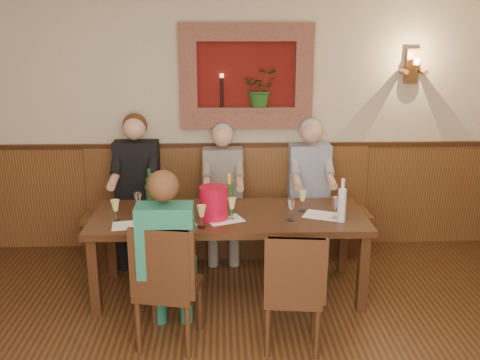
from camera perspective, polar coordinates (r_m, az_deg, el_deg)
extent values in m
cube|color=#C1B192|center=(5.66, -1.41, 6.48)|extent=(6.00, 0.04, 2.80)
cube|color=#502C16|center=(5.84, -1.35, -1.80)|extent=(6.00, 0.04, 1.10)
cube|color=#381E0F|center=(5.69, -1.39, 3.72)|extent=(6.02, 0.06, 0.05)
cube|color=#60110D|center=(5.59, 0.65, 11.02)|extent=(1.00, 0.02, 0.70)
cube|color=#8F5348|center=(5.53, 0.68, 15.53)|extent=(1.36, 0.12, 0.18)
cube|color=#8F5348|center=(5.60, 0.65, 6.49)|extent=(1.36, 0.12, 0.18)
cube|color=#8F5348|center=(5.55, -5.54, 10.91)|extent=(0.18, 0.12, 0.70)
cube|color=#8F5348|center=(5.61, 6.81, 10.92)|extent=(0.18, 0.12, 0.70)
cube|color=#8F5348|center=(5.59, 0.66, 7.61)|extent=(1.00, 0.14, 0.04)
imported|color=#23541C|center=(5.57, 2.23, 9.80)|extent=(0.35, 0.30, 0.39)
cylinder|color=black|center=(5.56, -1.95, 9.32)|extent=(0.03, 0.03, 0.30)
cylinder|color=#FFBF59|center=(5.54, -1.96, 11.07)|extent=(0.04, 0.04, 0.04)
cube|color=#502C16|center=(5.88, 17.81, 11.50)|extent=(0.12, 0.08, 0.35)
cylinder|color=#502C16|center=(5.79, 17.04, 11.00)|extent=(0.05, 0.18, 0.05)
cylinder|color=#502C16|center=(5.85, 18.93, 10.89)|extent=(0.05, 0.18, 0.05)
cylinder|color=#FFBF59|center=(5.75, 18.28, 11.87)|extent=(0.06, 0.06, 0.06)
cube|color=#382010|center=(4.72, -1.20, -4.04)|extent=(2.40, 0.90, 0.06)
cube|color=#382010|center=(4.65, -15.26, -9.98)|extent=(0.08, 0.08, 0.69)
cube|color=#382010|center=(4.67, 12.97, -9.65)|extent=(0.08, 0.08, 0.69)
cube|color=#382010|center=(5.31, -13.50, -6.51)|extent=(0.08, 0.08, 0.69)
cube|color=#382010|center=(5.33, 10.97, -6.24)|extent=(0.08, 0.08, 0.69)
cube|color=#381E0F|center=(5.75, -1.30, -5.80)|extent=(3.00, 0.40, 0.40)
cube|color=#502C16|center=(5.68, -1.32, -3.73)|extent=(3.00, 0.45, 0.06)
cube|color=#502C16|center=(5.75, -1.36, 0.29)|extent=(3.00, 0.06, 0.66)
cube|color=#382010|center=(4.25, -7.48, -14.20)|extent=(0.49, 0.49, 0.42)
cube|color=#382010|center=(4.14, -7.60, -11.38)|extent=(0.51, 0.51, 0.05)
cube|color=#382010|center=(3.84, -8.60, -8.90)|extent=(0.44, 0.12, 0.52)
cube|color=#382010|center=(4.20, 5.53, -14.68)|extent=(0.44, 0.44, 0.40)
cube|color=#382010|center=(4.09, 5.62, -11.99)|extent=(0.46, 0.46, 0.05)
cube|color=#382010|center=(3.80, 5.80, -9.68)|extent=(0.42, 0.08, 0.50)
cube|color=black|center=(5.66, -10.83, -6.19)|extent=(0.45, 0.48, 0.45)
cube|color=black|center=(5.62, -10.92, 1.10)|extent=(0.45, 0.24, 0.59)
sphere|color=#D8A384|center=(5.48, -11.23, 5.41)|extent=(0.23, 0.23, 0.23)
sphere|color=#4C2D19|center=(5.53, -11.16, 5.73)|extent=(0.25, 0.25, 0.25)
cube|color=#55514E|center=(5.61, -1.78, -6.12)|extent=(0.41, 0.43, 0.45)
cube|color=#55514E|center=(5.56, -1.84, 0.72)|extent=(0.41, 0.21, 0.53)
sphere|color=#D8A384|center=(5.43, -1.88, 4.62)|extent=(0.20, 0.20, 0.20)
sphere|color=#B2B2B2|center=(5.47, -1.88, 4.92)|extent=(0.22, 0.22, 0.22)
cube|color=navy|center=(5.68, 7.44, -5.97)|extent=(0.43, 0.45, 0.45)
cube|color=navy|center=(5.63, 7.40, 0.99)|extent=(0.43, 0.22, 0.56)
sphere|color=#D8A384|center=(5.50, 7.62, 5.01)|extent=(0.21, 0.21, 0.21)
sphere|color=#B2B2B2|center=(5.54, 7.54, 5.32)|extent=(0.23, 0.23, 0.23)
cube|color=#164E4E|center=(4.30, -7.40, -13.53)|extent=(0.41, 0.42, 0.45)
cube|color=#164E4E|center=(3.87, -7.96, -6.40)|extent=(0.41, 0.21, 0.53)
sphere|color=#D8A384|center=(3.78, -8.13, -0.69)|extent=(0.20, 0.20, 0.20)
sphere|color=#4C2D19|center=(3.73, -8.22, -0.62)|extent=(0.22, 0.22, 0.22)
cylinder|color=#B30B27|center=(4.57, -2.80, -2.43)|extent=(0.32, 0.32, 0.28)
cylinder|color=#19471E|center=(4.64, -1.13, -2.09)|extent=(0.08, 0.08, 0.29)
cylinder|color=#FCA11C|center=(4.59, -1.14, 0.17)|extent=(0.03, 0.03, 0.09)
cylinder|color=#19471E|center=(4.85, -9.57, -1.49)|extent=(0.07, 0.07, 0.29)
cylinder|color=#19471E|center=(4.80, -9.68, 0.68)|extent=(0.03, 0.03, 0.09)
cylinder|color=silver|center=(4.58, 10.81, -2.67)|extent=(0.09, 0.09, 0.28)
cylinder|color=silver|center=(4.52, 10.93, -0.43)|extent=(0.04, 0.04, 0.09)
cube|color=white|center=(4.54, -11.58, -4.75)|extent=(0.33, 0.25, 0.00)
cube|color=white|center=(4.58, -1.63, -4.25)|extent=(0.36, 0.31, 0.00)
cube|color=white|center=(4.73, 8.84, -3.75)|extent=(0.38, 0.34, 0.00)
cube|color=white|center=(4.46, -6.47, -4.93)|extent=(0.29, 0.24, 0.00)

